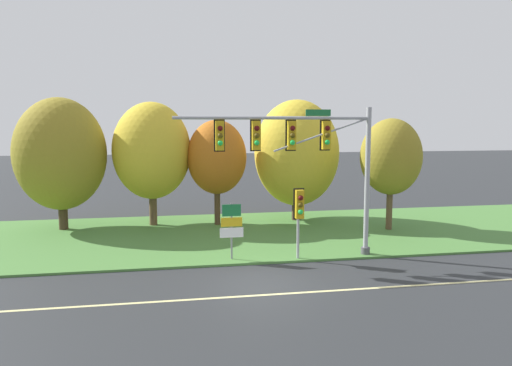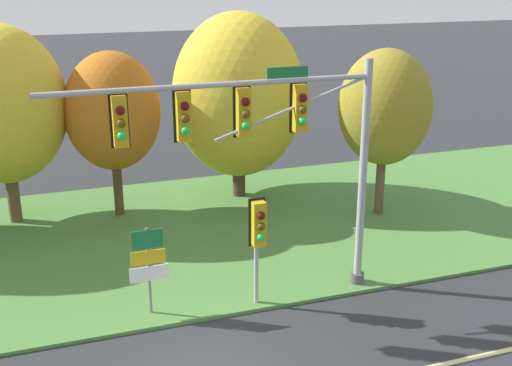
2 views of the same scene
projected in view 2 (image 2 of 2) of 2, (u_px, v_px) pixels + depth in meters
The scene contains 8 objects.
grass_verge at pixel (146, 239), 21.87m from camera, with size 48.00×11.50×0.10m, color #477A38.
traffic_signal_mast at pixel (263, 134), 16.37m from camera, with size 8.65×0.49×6.52m.
pedestrian_signal_near_kerb at pixel (258, 230), 16.82m from camera, with size 0.46×0.55×3.07m.
route_sign_post at pixel (148, 261), 16.66m from camera, with size 1.02×0.08×2.44m.
tree_left_of_mast at pixel (2, 105), 21.92m from camera, with size 4.40×4.40×7.03m.
tree_behind_signpost at pixel (112, 112), 22.68m from camera, with size 3.39×3.39×6.02m.
tree_mid_verge at pixel (238, 96), 24.62m from camera, with size 5.06×5.06×7.22m.
tree_tall_centre at pixel (385, 108), 22.76m from camera, with size 3.33×3.33×6.10m.
Camera 2 is at (-2.98, -11.96, 8.92)m, focal length 45.00 mm.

